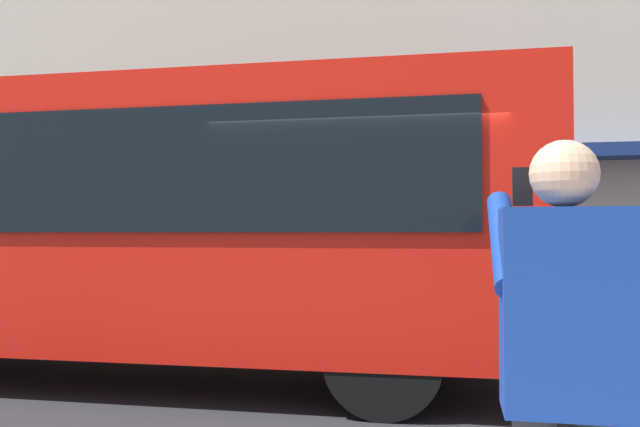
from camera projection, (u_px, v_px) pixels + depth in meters
name	position (u px, v px, depth m)	size (l,w,h in m)	color
ground_plane	(371.00, 389.00, 6.53)	(60.00, 60.00, 0.00)	#232326
building_facade_far	(412.00, 13.00, 13.36)	(28.00, 1.55, 12.00)	beige
red_bus	(117.00, 220.00, 7.22)	(9.05, 2.54, 3.08)	red
pedestrian_photographer	(567.00, 360.00, 2.13)	(0.53, 0.52, 1.70)	#2D2D33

